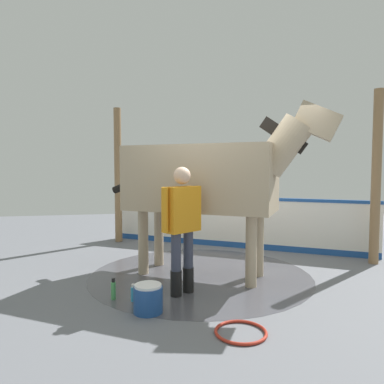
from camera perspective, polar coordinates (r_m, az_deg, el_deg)
name	(u,v)px	position (r m, az deg, el deg)	size (l,w,h in m)	color
ground_plane	(213,276)	(5.65, 3.41, -13.40)	(16.00, 16.00, 0.02)	slate
wet_patch	(200,274)	(5.69, 1.33, -13.14)	(3.43, 3.43, 0.00)	#4C4C54
barrier_wall	(234,224)	(7.52, 6.78, -5.14)	(3.05, 4.73, 1.07)	white
roof_post_near	(376,177)	(6.88, 27.56, 2.09)	(0.16, 0.16, 3.01)	olive
roof_post_far	(118,175)	(8.16, -11.84, 2.63)	(0.16, 0.16, 3.01)	olive
horse	(207,178)	(5.40, 2.46, 2.29)	(2.21, 3.13, 2.57)	tan
handler	(182,221)	(4.64, -1.60, -4.73)	(0.45, 0.58, 1.68)	black
wash_bucket	(148,299)	(4.28, -7.08, -16.68)	(0.34, 0.34, 0.33)	#1E478C
bottle_shampoo	(134,293)	(4.65, -9.40, -15.83)	(0.07, 0.07, 0.22)	#3399CC
bottle_spray	(113,290)	(4.74, -12.56, -15.13)	(0.06, 0.06, 0.27)	#4CA559
hose_coil	(241,332)	(3.85, 7.86, -21.44)	(0.53, 0.53, 0.03)	#B72D1E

